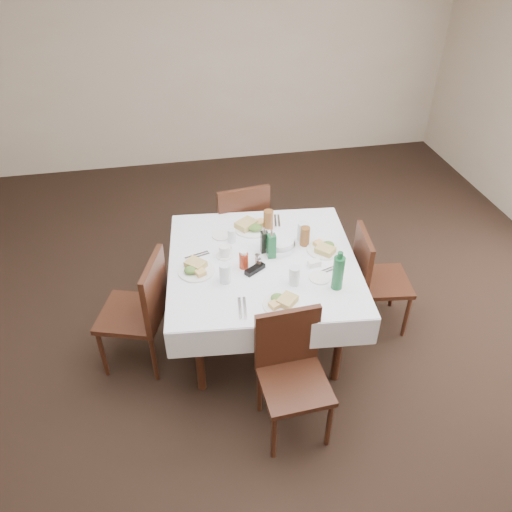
# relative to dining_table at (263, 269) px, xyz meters

# --- Properties ---
(ground_plane) EXTENTS (7.00, 7.00, 0.00)m
(ground_plane) POSITION_rel_dining_table_xyz_m (0.03, -0.20, -0.68)
(ground_plane) COLOR black
(room_shell) EXTENTS (6.04, 7.04, 2.80)m
(room_shell) POSITION_rel_dining_table_xyz_m (0.03, -0.20, 1.03)
(room_shell) COLOR #C3AE91
(room_shell) RESTS_ON ground
(dining_table) EXTENTS (1.48, 1.48, 0.76)m
(dining_table) POSITION_rel_dining_table_xyz_m (0.00, 0.00, 0.00)
(dining_table) COLOR black
(dining_table) RESTS_ON ground
(chair_north) EXTENTS (0.50, 0.50, 0.95)m
(chair_north) POSITION_rel_dining_table_xyz_m (-0.03, 0.84, -0.14)
(chair_north) COLOR black
(chair_north) RESTS_ON ground
(chair_south) EXTENTS (0.44, 0.44, 0.88)m
(chair_south) POSITION_rel_dining_table_xyz_m (0.02, -0.79, -0.18)
(chair_south) COLOR black
(chair_south) RESTS_ON ground
(chair_east) EXTENTS (0.46, 0.46, 0.88)m
(chair_east) POSITION_rel_dining_table_xyz_m (0.88, -0.01, -0.18)
(chair_east) COLOR black
(chair_east) RESTS_ON ground
(chair_west) EXTENTS (0.56, 0.56, 0.94)m
(chair_west) POSITION_rel_dining_table_xyz_m (-0.89, -0.08, -0.15)
(chair_west) COLOR black
(chair_west) RESTS_ON ground
(meal_north) EXTENTS (0.29, 0.29, 0.06)m
(meal_north) POSITION_rel_dining_table_xyz_m (-0.00, 0.42, 0.10)
(meal_north) COLOR white
(meal_north) RESTS_ON dining_table
(meal_south) EXTENTS (0.24, 0.24, 0.05)m
(meal_south) POSITION_rel_dining_table_xyz_m (0.02, -0.49, 0.10)
(meal_south) COLOR white
(meal_south) RESTS_ON dining_table
(meal_east) EXTENTS (0.25, 0.25, 0.05)m
(meal_east) POSITION_rel_dining_table_xyz_m (0.47, 0.02, 0.10)
(meal_east) COLOR white
(meal_east) RESTS_ON dining_table
(meal_west) EXTENTS (0.26, 0.26, 0.06)m
(meal_west) POSITION_rel_dining_table_xyz_m (-0.49, -0.04, 0.10)
(meal_west) COLOR white
(meal_west) RESTS_ON dining_table
(side_plate_a) EXTENTS (0.14, 0.14, 0.01)m
(side_plate_a) POSITION_rel_dining_table_xyz_m (-0.25, 0.36, 0.08)
(side_plate_a) COLOR white
(side_plate_a) RESTS_ON dining_table
(side_plate_b) EXTENTS (0.15, 0.15, 0.01)m
(side_plate_b) POSITION_rel_dining_table_xyz_m (0.34, -0.28, 0.08)
(side_plate_b) COLOR white
(side_plate_b) RESTS_ON dining_table
(water_n) EXTENTS (0.06, 0.06, 0.11)m
(water_n) POSITION_rel_dining_table_xyz_m (-0.18, 0.27, 0.13)
(water_n) COLOR silver
(water_n) RESTS_ON dining_table
(water_s) EXTENTS (0.07, 0.07, 0.14)m
(water_s) POSITION_rel_dining_table_xyz_m (0.15, -0.30, 0.15)
(water_s) COLOR silver
(water_s) RESTS_ON dining_table
(water_e) EXTENTS (0.08, 0.08, 0.15)m
(water_e) POSITION_rel_dining_table_xyz_m (0.35, 0.20, 0.15)
(water_e) COLOR silver
(water_e) RESTS_ON dining_table
(water_w) EXTENTS (0.08, 0.08, 0.14)m
(water_w) POSITION_rel_dining_table_xyz_m (-0.30, -0.19, 0.15)
(water_w) COLOR silver
(water_w) RESTS_ON dining_table
(iced_tea_a) EXTENTS (0.08, 0.08, 0.16)m
(iced_tea_a) POSITION_rel_dining_table_xyz_m (0.13, 0.39, 0.16)
(iced_tea_a) COLOR brown
(iced_tea_a) RESTS_ON dining_table
(iced_tea_b) EXTENTS (0.07, 0.07, 0.15)m
(iced_tea_b) POSITION_rel_dining_table_xyz_m (0.35, 0.13, 0.15)
(iced_tea_b) COLOR brown
(iced_tea_b) RESTS_ON dining_table
(bread_basket) EXTENTS (0.24, 0.24, 0.08)m
(bread_basket) POSITION_rel_dining_table_xyz_m (0.15, 0.12, 0.12)
(bread_basket) COLOR silver
(bread_basket) RESTS_ON dining_table
(oil_cruet_dark) EXTENTS (0.05, 0.05, 0.22)m
(oil_cruet_dark) POSITION_rel_dining_table_xyz_m (0.03, 0.10, 0.17)
(oil_cruet_dark) COLOR black
(oil_cruet_dark) RESTS_ON dining_table
(oil_cruet_green) EXTENTS (0.06, 0.06, 0.24)m
(oil_cruet_green) POSITION_rel_dining_table_xyz_m (0.07, 0.03, 0.18)
(oil_cruet_green) COLOR #195D30
(oil_cruet_green) RESTS_ON dining_table
(ketchup_bottle) EXTENTS (0.06, 0.06, 0.14)m
(ketchup_bottle) POSITION_rel_dining_table_xyz_m (-0.15, -0.06, 0.14)
(ketchup_bottle) COLOR maroon
(ketchup_bottle) RESTS_ON dining_table
(salt_shaker) EXTENTS (0.04, 0.04, 0.08)m
(salt_shaker) POSITION_rel_dining_table_xyz_m (-0.05, -0.04, 0.12)
(salt_shaker) COLOR white
(salt_shaker) RESTS_ON dining_table
(pepper_shaker) EXTENTS (0.03, 0.03, 0.07)m
(pepper_shaker) POSITION_rel_dining_table_xyz_m (-0.04, -0.08, 0.12)
(pepper_shaker) COLOR #3E2C23
(pepper_shaker) RESTS_ON dining_table
(coffee_mug) EXTENTS (0.13, 0.12, 0.09)m
(coffee_mug) POSITION_rel_dining_table_xyz_m (-0.26, 0.10, 0.12)
(coffee_mug) COLOR white
(coffee_mug) RESTS_ON dining_table
(sunglasses) EXTENTS (0.16, 0.13, 0.03)m
(sunglasses) POSITION_rel_dining_table_xyz_m (-0.08, -0.12, 0.10)
(sunglasses) COLOR black
(sunglasses) RESTS_ON dining_table
(green_bottle) EXTENTS (0.08, 0.08, 0.29)m
(green_bottle) POSITION_rel_dining_table_xyz_m (0.43, -0.39, 0.21)
(green_bottle) COLOR #195D30
(green_bottle) RESTS_ON dining_table
(sugar_caddy) EXTENTS (0.10, 0.06, 0.04)m
(sugar_caddy) POSITION_rel_dining_table_xyz_m (0.34, -0.14, 0.10)
(sugar_caddy) COLOR white
(sugar_caddy) RESTS_ON dining_table
(cutlery_n) EXTENTS (0.07, 0.18, 0.01)m
(cutlery_n) POSITION_rel_dining_table_xyz_m (0.22, 0.49, 0.08)
(cutlery_n) COLOR silver
(cutlery_n) RESTS_ON dining_table
(cutlery_s) EXTENTS (0.07, 0.21, 0.01)m
(cutlery_s) POSITION_rel_dining_table_xyz_m (-0.23, -0.48, 0.08)
(cutlery_s) COLOR silver
(cutlery_s) RESTS_ON dining_table
(cutlery_e) EXTENTS (0.16, 0.09, 0.01)m
(cutlery_e) POSITION_rel_dining_table_xyz_m (0.41, -0.21, 0.08)
(cutlery_e) COLOR silver
(cutlery_e) RESTS_ON dining_table
(cutlery_w) EXTENTS (0.19, 0.10, 0.01)m
(cutlery_w) POSITION_rel_dining_table_xyz_m (-0.46, 0.13, 0.08)
(cutlery_w) COLOR silver
(cutlery_w) RESTS_ON dining_table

